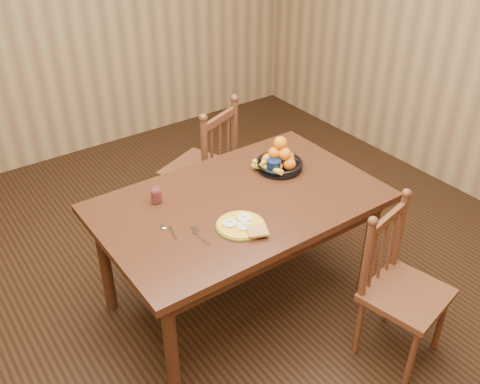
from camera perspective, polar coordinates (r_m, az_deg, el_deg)
room at (r=2.74m, az=0.00°, el=9.73°), size 4.52×5.02×2.72m
dining_table at (r=3.07m, az=0.00°, el=-2.12°), size 1.60×1.00×0.75m
chair_far at (r=3.86m, az=-3.93°, el=2.51°), size 0.58×0.57×0.99m
chair_near at (r=3.02m, az=16.74°, el=-9.85°), size 0.48×0.47×0.91m
breakfast_plate at (r=2.80m, az=0.17°, el=-3.55°), size 0.26×0.30×0.04m
fork at (r=2.75m, az=-4.37°, el=-4.60°), size 0.04×0.18×0.00m
spoon at (r=2.81m, az=-7.83°, el=-3.90°), size 0.05×0.16×0.01m
coffee_mug at (r=3.24m, az=3.67°, el=2.68°), size 0.13×0.09×0.10m
juice_glass at (r=3.01m, az=-8.93°, el=-0.41°), size 0.06×0.06×0.09m
fruit_bowl at (r=3.29m, az=4.18°, el=3.43°), size 0.32×0.29×0.22m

